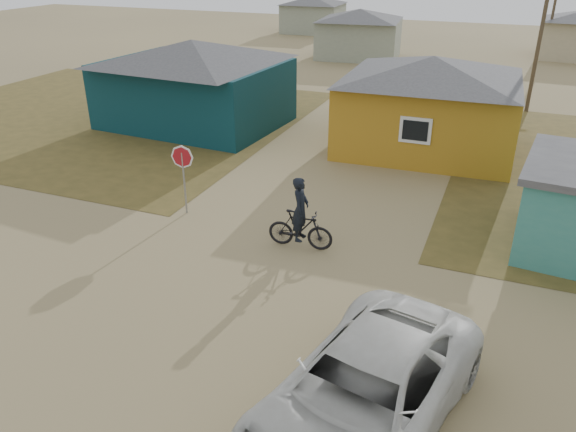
# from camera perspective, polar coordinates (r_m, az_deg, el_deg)

# --- Properties ---
(ground) EXTENTS (120.00, 120.00, 0.00)m
(ground) POSITION_cam_1_polar(r_m,az_deg,el_deg) (13.74, -6.86, -9.62)
(ground) COLOR #948155
(grass_nw) EXTENTS (20.00, 18.00, 0.00)m
(grass_nw) POSITION_cam_1_polar(r_m,az_deg,el_deg) (31.05, -18.62, 9.71)
(grass_nw) COLOR brown
(grass_nw) RESTS_ON ground
(house_teal) EXTENTS (8.93, 7.08, 4.00)m
(house_teal) POSITION_cam_1_polar(r_m,az_deg,el_deg) (27.80, -9.53, 13.29)
(house_teal) COLOR #092B32
(house_teal) RESTS_ON ground
(house_yellow) EXTENTS (7.72, 6.76, 3.90)m
(house_yellow) POSITION_cam_1_polar(r_m,az_deg,el_deg) (24.63, 14.17, 11.14)
(house_yellow) COLOR #AD791A
(house_yellow) RESTS_ON ground
(house_pale_west) EXTENTS (7.04, 6.15, 3.60)m
(house_pale_west) POSITION_cam_1_polar(r_m,az_deg,el_deg) (45.63, 7.25, 17.99)
(house_pale_west) COLOR gray
(house_pale_west) RESTS_ON ground
(house_pale_north) EXTENTS (6.28, 5.81, 3.40)m
(house_pale_north) POSITION_cam_1_polar(r_m,az_deg,el_deg) (59.39, 2.58, 19.83)
(house_pale_north) COLOR gray
(house_pale_north) RESTS_ON ground
(utility_pole_near) EXTENTS (1.40, 0.20, 8.00)m
(utility_pole_near) POSITION_cam_1_polar(r_m,az_deg,el_deg) (31.94, 24.36, 16.87)
(utility_pole_near) COLOR #4D402E
(utility_pole_near) RESTS_ON ground
(utility_pole_far) EXTENTS (1.40, 0.20, 8.00)m
(utility_pole_far) POSITION_cam_1_polar(r_m,az_deg,el_deg) (47.89, 25.49, 18.98)
(utility_pole_far) COLOR #4D402E
(utility_pole_far) RESTS_ON ground
(stop_sign) EXTENTS (0.74, 0.25, 2.33)m
(stop_sign) POSITION_cam_1_polar(r_m,az_deg,el_deg) (18.04, -10.65, 5.26)
(stop_sign) COLOR gray
(stop_sign) RESTS_ON ground
(cyclist) EXTENTS (1.95, 0.72, 2.16)m
(cyclist) POSITION_cam_1_polar(r_m,az_deg,el_deg) (15.99, 1.26, -0.68)
(cyclist) COLOR black
(cyclist) RESTS_ON ground
(vehicle) EXTENTS (3.90, 6.33, 1.64)m
(vehicle) POSITION_cam_1_polar(r_m,az_deg,el_deg) (10.42, 7.73, -17.44)
(vehicle) COLOR silver
(vehicle) RESTS_ON ground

